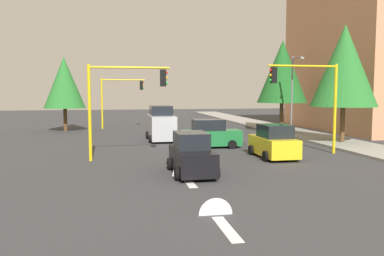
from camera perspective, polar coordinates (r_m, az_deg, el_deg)
ground_plane at (r=29.80m, az=0.99°, el=-2.30°), size 120.00×120.00×0.00m
sidewalk_kerb at (r=37.93m, az=15.12°, el=-0.76°), size 80.00×4.00×0.15m
lane_arrow_near at (r=18.09m, az=-0.89°, el=-7.19°), size 2.40×1.10×1.10m
lane_arrow_mid at (r=12.43m, az=3.99°, el=-13.00°), size 2.40×1.10×1.10m
apartment_block at (r=44.48m, az=23.14°, el=10.15°), size 17.29×9.30×16.08m
traffic_signal_far_right at (r=42.93m, az=-10.29°, el=4.95°), size 0.36×4.59×5.30m
traffic_signal_near_left at (r=25.75m, az=16.37°, el=5.19°), size 0.36×4.59×5.62m
traffic_signal_near_right at (r=22.93m, az=-9.87°, el=5.00°), size 0.36×4.59×5.40m
street_lamp_curbside at (r=35.93m, az=14.38°, el=5.77°), size 2.15×0.28×7.00m
tree_opposite_side at (r=41.24m, az=-17.80°, el=6.19°), size 4.00×4.00×7.30m
tree_roadside_mid at (r=40.30m, az=12.80°, el=7.86°), size 4.85×4.85×8.90m
tree_roadside_near at (r=31.65m, az=20.96°, el=8.30°), size 4.80×4.80×8.80m
delivery_van_silver at (r=32.08m, az=-4.44°, el=0.52°), size 4.80×2.22×2.77m
car_black at (r=18.87m, az=-0.04°, el=-3.92°), size 3.96×1.99×1.98m
car_green at (r=27.85m, az=2.68°, el=-0.97°), size 1.97×4.10×1.98m
car_yellow at (r=24.02m, az=11.60°, el=-2.06°), size 3.90×2.10×1.98m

